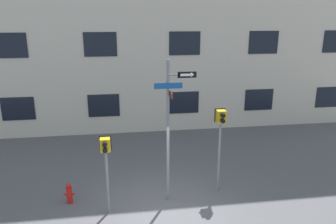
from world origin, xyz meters
name	(u,v)px	position (x,y,z in m)	size (l,w,h in m)	color
ground_plane	(164,214)	(0.00, 0.00, 0.00)	(60.00, 60.00, 0.00)	#515154
street_sign_pole	(170,122)	(0.30, 0.76, 2.64)	(1.25, 0.86, 4.52)	slate
pedestrian_signal_left	(106,155)	(-1.63, 0.34, 1.88)	(0.34, 0.40, 2.42)	slate
pedestrian_signal_right	(220,129)	(1.99, 1.10, 2.23)	(0.35, 0.40, 2.87)	slate
fire_hydrant	(69,193)	(-2.88, 1.05, 0.33)	(0.34, 0.18, 0.68)	red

